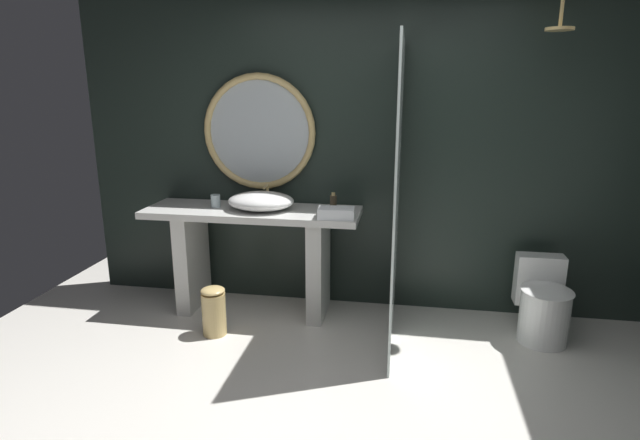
% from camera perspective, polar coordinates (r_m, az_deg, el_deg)
% --- Properties ---
extents(back_wall_panel, '(4.80, 0.10, 2.60)m').
position_cam_1_polar(back_wall_panel, '(4.24, 5.05, 7.42)').
color(back_wall_panel, '#1E2823').
rests_on(back_wall_panel, ground_plane).
extents(vanity_counter, '(1.74, 0.55, 0.88)m').
position_cam_1_polar(vanity_counter, '(4.23, -7.43, -2.83)').
color(vanity_counter, silver).
rests_on(vanity_counter, ground_plane).
extents(vessel_sink, '(0.53, 0.44, 0.17)m').
position_cam_1_polar(vessel_sink, '(4.10, -6.60, 2.12)').
color(vessel_sink, white).
rests_on(vessel_sink, vanity_counter).
extents(tumbler_cup, '(0.08, 0.08, 0.10)m').
position_cam_1_polar(tumbler_cup, '(4.25, -11.57, 2.10)').
color(tumbler_cup, silver).
rests_on(tumbler_cup, vanity_counter).
extents(soap_dispenser, '(0.05, 0.05, 0.15)m').
position_cam_1_polar(soap_dispenser, '(4.03, 1.50, 1.93)').
color(soap_dispenser, '#3D3323').
rests_on(soap_dispenser, vanity_counter).
extents(round_wall_mirror, '(0.95, 0.06, 0.95)m').
position_cam_1_polar(round_wall_mirror, '(4.30, -6.82, 9.69)').
color(round_wall_mirror, tan).
extents(shower_glass_panel, '(0.02, 1.17, 2.15)m').
position_cam_1_polar(shower_glass_panel, '(3.64, 8.57, 2.53)').
color(shower_glass_panel, silver).
rests_on(shower_glass_panel, ground_plane).
extents(rain_shower_head, '(0.19, 0.19, 0.31)m').
position_cam_1_polar(rain_shower_head, '(3.96, 25.21, 19.15)').
color(rain_shower_head, tan).
extents(toilet, '(0.37, 0.53, 0.59)m').
position_cam_1_polar(toilet, '(4.19, 23.57, -8.65)').
color(toilet, white).
rests_on(toilet, ground_plane).
extents(waste_bin, '(0.18, 0.18, 0.38)m').
position_cam_1_polar(waste_bin, '(4.00, -11.76, -9.86)').
color(waste_bin, tan).
rests_on(waste_bin, ground_plane).
extents(folded_hand_towel, '(0.28, 0.18, 0.08)m').
position_cam_1_polar(folded_hand_towel, '(3.82, 1.82, 0.78)').
color(folded_hand_towel, white).
rests_on(folded_hand_towel, vanity_counter).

